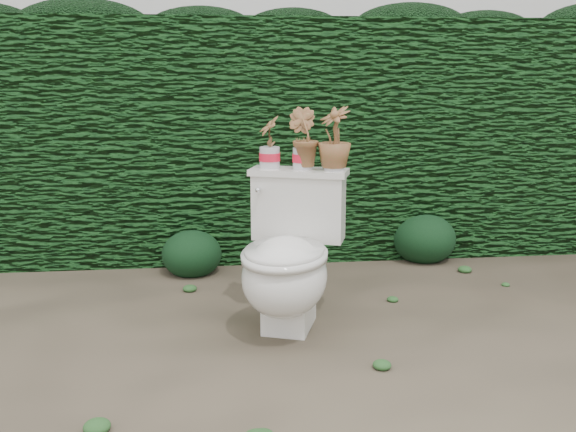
{
  "coord_description": "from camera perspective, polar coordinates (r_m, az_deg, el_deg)",
  "views": [
    {
      "loc": [
        -0.57,
        -3.0,
        1.27
      ],
      "look_at": [
        -0.22,
        0.14,
        0.55
      ],
      "focal_mm": 40.0,
      "sensor_mm": 36.0,
      "label": 1
    }
  ],
  "objects": [
    {
      "name": "house_wall",
      "position": [
        9.11,
        1.18,
        17.45
      ],
      "size": [
        8.0,
        3.5,
        4.0
      ],
      "primitive_type": "cube",
      "color": "silver",
      "rests_on": "ground"
    },
    {
      "name": "ground",
      "position": [
        3.31,
        4.19,
        -9.78
      ],
      "size": [
        60.0,
        60.0,
        0.0
      ],
      "primitive_type": "plane",
      "color": "brown",
      "rests_on": "ground"
    },
    {
      "name": "hedge",
      "position": [
        4.66,
        0.79,
        7.05
      ],
      "size": [
        8.0,
        1.0,
        1.6
      ],
      "primitive_type": "cube",
      "color": "#1B501A",
      "rests_on": "ground"
    },
    {
      "name": "potted_plant_center",
      "position": [
        3.27,
        1.35,
        6.77
      ],
      "size": [
        0.21,
        0.21,
        0.3
      ],
      "primitive_type": "imported",
      "rotation": [
        0.0,
        0.0,
        2.33
      ],
      "color": "#2F6920",
      "rests_on": "toilet"
    },
    {
      "name": "liriope_clump_2",
      "position": [
        4.48,
        11.99,
        -1.61
      ],
      "size": [
        0.43,
        0.43,
        0.35
      ],
      "primitive_type": "ellipsoid",
      "color": "#123517",
      "rests_on": "ground"
    },
    {
      "name": "toilet",
      "position": [
        3.16,
        0.04,
        -4.0
      ],
      "size": [
        0.65,
        0.79,
        0.78
      ],
      "rotation": [
        0.0,
        0.0,
        -0.34
      ],
      "color": "silver",
      "rests_on": "ground"
    },
    {
      "name": "liriope_clump_1",
      "position": [
        4.14,
        -8.57,
        -2.98
      ],
      "size": [
        0.38,
        0.38,
        0.31
      ],
      "primitive_type": "ellipsoid",
      "color": "#123517",
      "rests_on": "ground"
    },
    {
      "name": "potted_plant_right",
      "position": [
        3.25,
        4.13,
        6.76
      ],
      "size": [
        0.24,
        0.24,
        0.31
      ],
      "primitive_type": "imported",
      "rotation": [
        0.0,
        0.0,
        5.25
      ],
      "color": "#2F6920",
      "rests_on": "toilet"
    },
    {
      "name": "potted_plant_left",
      "position": [
        3.32,
        -1.65,
        6.46
      ],
      "size": [
        0.11,
        0.15,
        0.25
      ],
      "primitive_type": "imported",
      "rotation": [
        0.0,
        0.0,
        4.87
      ],
      "color": "#2F6920",
      "rests_on": "toilet"
    }
  ]
}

